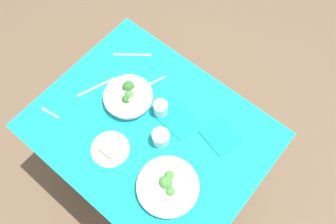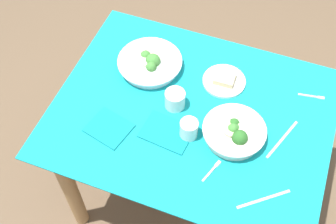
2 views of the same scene
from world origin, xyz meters
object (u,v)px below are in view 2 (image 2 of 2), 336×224
fork_by_near_bowl (313,96)px  napkin_folded_lower (167,132)px  napkin_folded_upper (109,128)px  fork_by_far_bowl (212,170)px  water_glass_center (175,99)px  water_glass_side (189,129)px  bread_side_plate (224,80)px  table_knife_right (264,199)px  broccoli_bowl_far (150,63)px  table_knife_left (282,139)px  broccoli_bowl_near (234,133)px

fork_by_near_bowl → napkin_folded_lower: 0.63m
napkin_folded_upper → fork_by_near_bowl: bearing=31.3°
fork_by_far_bowl → water_glass_center: bearing=64.6°
water_glass_side → fork_by_near_bowl: (0.42, 0.36, -0.04)m
bread_side_plate → napkin_folded_upper: bearing=-132.8°
table_knife_right → napkin_folded_upper: 0.65m
fork_by_far_bowl → table_knife_right: (0.21, -0.05, -0.00)m
broccoli_bowl_far → water_glass_center: 0.23m
broccoli_bowl_far → napkin_folded_lower: (0.19, -0.29, -0.02)m
broccoli_bowl_far → fork_by_far_bowl: bearing=-43.7°
fork_by_far_bowl → napkin_folded_lower: 0.24m
bread_side_plate → fork_by_far_bowl: bearing=-79.3°
bread_side_plate → napkin_folded_upper: size_ratio=1.13×
water_glass_center → water_glass_side: (0.10, -0.12, 0.00)m
table_knife_left → bread_side_plate: bearing=76.4°
broccoli_bowl_near → bread_side_plate: bearing=114.0°
fork_by_far_bowl → napkin_folded_upper: (-0.44, 0.03, 0.00)m
broccoli_bowl_far → napkin_folded_lower: broccoli_bowl_far is taller
napkin_folded_upper → napkin_folded_lower: bearing=15.8°
table_knife_left → napkin_folded_upper: bearing=126.4°
fork_by_near_bowl → napkin_folded_upper: size_ratio=0.67×
broccoli_bowl_near → fork_by_near_bowl: broccoli_bowl_near is taller
broccoli_bowl_near → fork_by_near_bowl: 0.40m
water_glass_center → fork_by_near_bowl: size_ratio=0.77×
table_knife_right → table_knife_left: bearing=-130.9°
water_glass_center → broccoli_bowl_far: bearing=138.1°
broccoli_bowl_far → water_glass_side: bearing=-44.9°
fork_by_near_bowl → table_knife_left: 0.26m
bread_side_plate → fork_by_far_bowl: size_ratio=1.72×
table_knife_right → broccoli_bowl_near: bearing=-90.3°
broccoli_bowl_far → fork_by_far_bowl: (0.40, -0.39, -0.02)m
fork_by_far_bowl → bread_side_plate: bearing=30.2°
bread_side_plate → table_knife_right: bread_side_plate is taller
water_glass_center → fork_by_far_bowl: size_ratio=0.78×
broccoli_bowl_near → napkin_folded_upper: (-0.47, -0.13, -0.03)m
broccoli_bowl_far → water_glass_center: bearing=-41.9°
water_glass_center → napkin_folded_lower: (0.02, -0.14, -0.04)m
napkin_folded_upper → broccoli_bowl_far: bearing=84.6°
water_glass_side → napkin_folded_lower: (-0.08, -0.02, -0.04)m
napkin_folded_upper → table_knife_right: bearing=-7.1°
water_glass_center → napkin_folded_lower: bearing=-83.0°
broccoli_bowl_far → napkin_folded_lower: 0.35m
table_knife_right → napkin_folded_lower: 0.44m
fork_by_near_bowl → napkin_folded_lower: (-0.50, -0.38, 0.00)m
fork_by_near_bowl → broccoli_bowl_near: bearing=-139.1°
water_glass_side → fork_by_far_bowl: size_ratio=0.76×
broccoli_bowl_near → water_glass_side: 0.17m
fork_by_near_bowl → water_glass_center: bearing=-164.4°
bread_side_plate → napkin_folded_lower: (-0.14, -0.32, -0.01)m
broccoli_bowl_far → fork_by_far_bowl: size_ratio=2.63×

